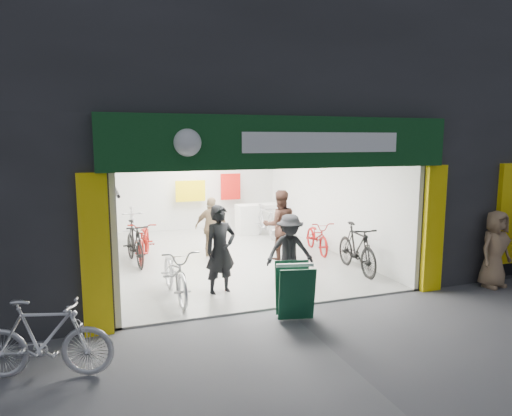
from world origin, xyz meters
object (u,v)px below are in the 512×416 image
pedestrian_near (495,249)px  parked_bike (44,339)px  sandwich_board (295,290)px  bike_left_front (176,272)px  bike_right_front (357,248)px

pedestrian_near → parked_bike: bearing=177.9°
sandwich_board → parked_bike: bearing=-156.3°
bike_left_front → bike_right_front: bearing=2.6°
parked_bike → pedestrian_near: size_ratio=1.08×
bike_right_front → parked_bike: bike_right_front is taller
pedestrian_near → sandwich_board: bearing=174.1°
parked_bike → sandwich_board: 3.96m
parked_bike → pedestrian_near: bearing=-68.5°
bike_left_front → bike_right_front: (4.30, 0.35, 0.05)m
bike_right_front → sandwich_board: (-2.53, -2.08, -0.05)m
bike_left_front → parked_bike: size_ratio=1.13×
parked_bike → sandwich_board: parked_bike is taller
bike_left_front → pedestrian_near: pedestrian_near is taller
parked_bike → pedestrian_near: (8.60, 0.93, 0.28)m
bike_right_front → parked_bike: size_ratio=1.09×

